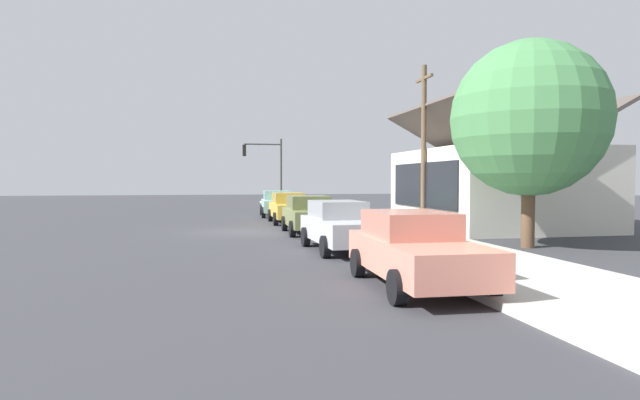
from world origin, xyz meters
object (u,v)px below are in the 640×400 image
at_px(car_olive, 309,214).
at_px(car_silver, 340,225).
at_px(shade_tree, 529,119).
at_px(traffic_light_main, 266,163).
at_px(car_mustard, 289,208).
at_px(fire_hydrant_red, 331,218).
at_px(car_seafoam, 277,203).
at_px(utility_pole_wooden, 424,144).
at_px(car_coral, 415,249).

distance_m(car_olive, car_silver, 5.73).
height_order(car_olive, shade_tree, shade_tree).
distance_m(car_silver, traffic_light_main, 21.57).
bearing_deg(car_mustard, fire_hydrant_red, 24.91).
height_order(car_mustard, car_olive, same).
xyz_separation_m(traffic_light_main, fire_hydrant_red, (13.42, 1.66, -2.99)).
relative_size(car_silver, fire_hydrant_red, 6.46).
distance_m(car_olive, shade_tree, 9.57).
xyz_separation_m(car_silver, traffic_light_main, (-21.40, -0.16, 2.68)).
xyz_separation_m(car_olive, car_silver, (5.73, -0.06, -0.00)).
distance_m(car_seafoam, car_mustard, 5.36).
xyz_separation_m(car_mustard, car_silver, (11.35, 0.01, 0.00)).
relative_size(car_olive, shade_tree, 0.64).
relative_size(car_mustard, utility_pole_wooden, 0.61).
relative_size(car_olive, traffic_light_main, 0.85).
bearing_deg(car_mustard, shade_tree, 28.92).
relative_size(car_olive, car_silver, 0.96).
height_order(car_seafoam, car_mustard, same).
bearing_deg(traffic_light_main, car_coral, 0.67).
relative_size(car_mustard, fire_hydrant_red, 6.40).
bearing_deg(car_olive, car_coral, 1.66).
bearing_deg(fire_hydrant_red, car_olive, -32.72).
xyz_separation_m(shade_tree, utility_pole_wooden, (-6.96, -0.86, -0.39)).
bearing_deg(fire_hydrant_red, shade_tree, 29.63).
bearing_deg(traffic_light_main, fire_hydrant_red, 7.05).
height_order(car_mustard, car_coral, same).
distance_m(shade_tree, utility_pole_wooden, 7.02).
relative_size(car_seafoam, car_coral, 0.97).
distance_m(car_silver, car_coral, 6.02).
relative_size(car_coral, fire_hydrant_red, 6.70).
distance_m(car_mustard, fire_hydrant_red, 3.71).
distance_m(car_seafoam, shade_tree, 18.73).
xyz_separation_m(car_olive, shade_tree, (6.29, 6.30, 3.50)).
height_order(car_mustard, car_silver, same).
xyz_separation_m(car_seafoam, traffic_light_main, (-4.69, -0.19, 2.68)).
xyz_separation_m(car_coral, traffic_light_main, (-27.42, -0.32, 2.67)).
xyz_separation_m(car_mustard, car_olive, (5.62, 0.07, 0.00)).
bearing_deg(shade_tree, utility_pole_wooden, -173.00).
relative_size(shade_tree, utility_pole_wooden, 0.92).
bearing_deg(car_mustard, traffic_light_main, -178.35).
height_order(car_olive, traffic_light_main, traffic_light_main).
distance_m(car_coral, traffic_light_main, 27.55).
xyz_separation_m(car_coral, shade_tree, (-5.46, 6.19, 3.50)).
height_order(car_mustard, fire_hydrant_red, car_mustard).
relative_size(car_coral, utility_pole_wooden, 0.63).
height_order(car_coral, shade_tree, shade_tree).
bearing_deg(car_coral, traffic_light_main, -177.82).
height_order(car_coral, traffic_light_main, traffic_light_main).
distance_m(car_seafoam, fire_hydrant_red, 8.87).
relative_size(car_silver, utility_pole_wooden, 0.61).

